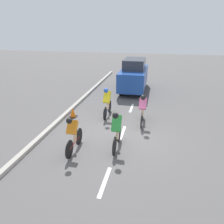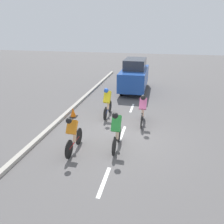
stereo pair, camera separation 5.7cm
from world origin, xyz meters
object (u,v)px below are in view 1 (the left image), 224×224
object	(u,v)px
traffic_cone	(73,113)
support_car	(134,75)
cyclist_green	(117,129)
cyclist_pink	(143,108)
cyclist_yellow	(107,101)
cyclist_orange	(73,133)

from	to	relation	value
traffic_cone	support_car	bearing A→B (deg)	-113.68
cyclist_green	cyclist_pink	distance (m)	2.53
cyclist_yellow	cyclist_orange	distance (m)	3.52
traffic_cone	cyclist_green	bearing A→B (deg)	136.64
cyclist_pink	cyclist_orange	xyz separation A→B (m)	(2.23, 2.92, -0.05)
cyclist_orange	support_car	xyz separation A→B (m)	(-1.16, -8.61, 0.35)
cyclist_green	cyclist_yellow	xyz separation A→B (m)	(1.05, -2.98, 0.00)
cyclist_yellow	traffic_cone	bearing A→B (deg)	13.13
cyclist_pink	cyclist_orange	world-z (taller)	cyclist_pink
cyclist_green	traffic_cone	size ratio (longest dim) A/B	3.36
cyclist_pink	support_car	xyz separation A→B (m)	(1.07, -5.69, 0.30)
cyclist_green	cyclist_orange	xyz separation A→B (m)	(1.48, 0.51, -0.07)
cyclist_green	cyclist_pink	world-z (taller)	cyclist_green
cyclist_green	cyclist_yellow	distance (m)	3.16
cyclist_orange	cyclist_green	bearing A→B (deg)	-161.18
cyclist_orange	cyclist_yellow	bearing A→B (deg)	-97.10
cyclist_orange	traffic_cone	bearing A→B (deg)	-67.89
support_car	cyclist_yellow	bearing A→B (deg)	81.92
cyclist_yellow	traffic_cone	world-z (taller)	cyclist_yellow
cyclist_orange	support_car	distance (m)	8.69
cyclist_pink	cyclist_yellow	bearing A→B (deg)	-17.59
cyclist_yellow	cyclist_orange	world-z (taller)	cyclist_yellow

